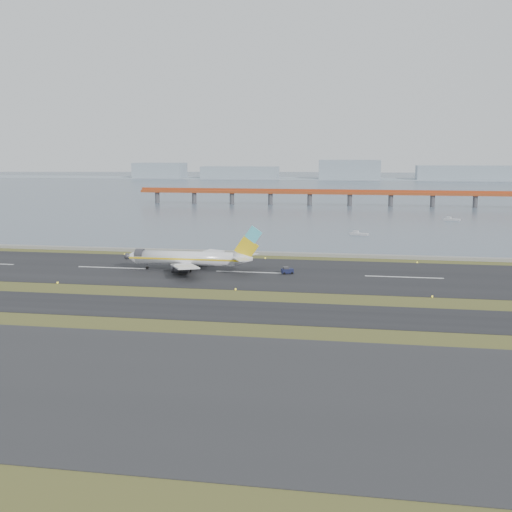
# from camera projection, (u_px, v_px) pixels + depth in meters

# --- Properties ---
(ground) EXTENTS (1000.00, 1000.00, 0.00)m
(ground) POSITION_uv_depth(u_px,v_px,m) (229.00, 297.00, 143.77)
(ground) COLOR #324518
(ground) RESTS_ON ground
(apron_strip) EXTENTS (1000.00, 50.00, 0.10)m
(apron_strip) POSITION_uv_depth(u_px,v_px,m) (147.00, 384.00, 90.28)
(apron_strip) COLOR #2C2C2F
(apron_strip) RESTS_ON ground
(taxiway_strip) EXTENTS (1000.00, 18.00, 0.10)m
(taxiway_strip) POSITION_uv_depth(u_px,v_px,m) (217.00, 310.00, 132.09)
(taxiway_strip) COLOR black
(taxiway_strip) RESTS_ON ground
(runway_strip) EXTENTS (1000.00, 45.00, 0.10)m
(runway_strip) POSITION_uv_depth(u_px,v_px,m) (252.00, 272.00, 172.94)
(runway_strip) COLOR black
(runway_strip) RESTS_ON ground
(seawall) EXTENTS (1000.00, 2.50, 1.00)m
(seawall) POSITION_uv_depth(u_px,v_px,m) (269.00, 253.00, 202.03)
(seawall) COLOR gray
(seawall) RESTS_ON ground
(bay_water) EXTENTS (1400.00, 800.00, 1.30)m
(bay_water) POSITION_uv_depth(u_px,v_px,m) (334.00, 186.00, 591.08)
(bay_water) COLOR #4D5B6E
(bay_water) RESTS_ON ground
(red_pier) EXTENTS (260.00, 5.00, 10.20)m
(red_pier) POSITION_uv_depth(u_px,v_px,m) (350.00, 194.00, 382.34)
(red_pier) COLOR #AD451D
(red_pier) RESTS_ON ground
(far_shoreline) EXTENTS (1400.00, 80.00, 60.50)m
(far_shoreline) POSITION_uv_depth(u_px,v_px,m) (353.00, 174.00, 743.39)
(far_shoreline) COLOR #93A1AE
(far_shoreline) RESTS_ON ground
(airliner) EXTENTS (38.52, 32.89, 12.80)m
(airliner) POSITION_uv_depth(u_px,v_px,m) (191.00, 258.00, 174.99)
(airliner) COLOR white
(airliner) RESTS_ON ground
(pushback_tug) EXTENTS (3.53, 2.80, 1.98)m
(pushback_tug) POSITION_uv_depth(u_px,v_px,m) (287.00, 271.00, 170.72)
(pushback_tug) COLOR #151939
(pushback_tug) RESTS_ON ground
(workboat_near) EXTENTS (7.33, 4.38, 1.70)m
(workboat_near) POSITION_uv_depth(u_px,v_px,m) (359.00, 234.00, 249.51)
(workboat_near) COLOR silver
(workboat_near) RESTS_ON ground
(workboat_far) EXTENTS (7.91, 5.18, 1.84)m
(workboat_far) POSITION_uv_depth(u_px,v_px,m) (451.00, 219.00, 301.44)
(workboat_far) COLOR silver
(workboat_far) RESTS_ON ground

